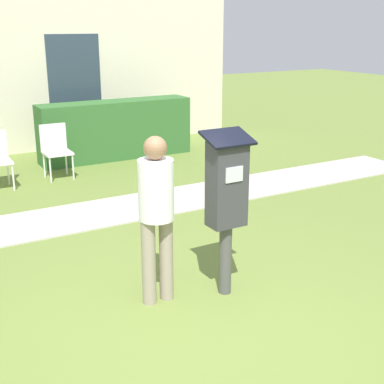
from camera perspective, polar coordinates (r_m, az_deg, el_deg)
name	(u,v)px	position (r m, az deg, el deg)	size (l,w,h in m)	color
ground_plane	(200,332)	(4.69, 0.84, -14.73)	(40.00, 40.00, 0.00)	olive
sidewalk	(78,217)	(7.37, -12.07, -2.61)	(12.00, 1.10, 0.02)	#B7B2A8
building_facade	(1,73)	(11.15, -19.68, 11.91)	(10.00, 0.26, 3.20)	beige
parking_meter	(227,193)	(4.92, 3.72, -0.08)	(0.44, 0.31, 1.59)	#4C4C4C
person_standing	(156,208)	(4.79, -3.81, -1.67)	(0.32, 0.32, 1.58)	gray
outdoor_chair_middle	(56,147)	(9.27, -14.35, 4.71)	(0.44, 0.44, 0.90)	white
hedge_row	(116,130)	(10.43, -8.12, 6.60)	(2.94, 0.60, 1.10)	#33662D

